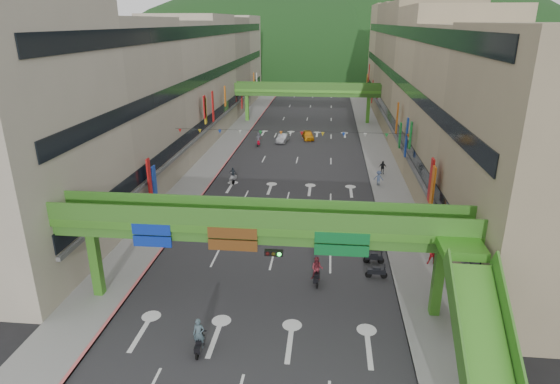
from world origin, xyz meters
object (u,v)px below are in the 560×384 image
Objects in this scene: scooter_rider_near at (199,337)px; car_silver at (283,138)px; car_yellow at (308,135)px; overpass_near at (274,238)px; pedestrian_red at (434,256)px; scooter_rider_mid at (317,270)px.

car_silver is at bearing 90.14° from scooter_rider_near.
car_silver is at bearing -158.78° from car_yellow.
scooter_rider_near is at bearing -129.98° from overpass_near.
scooter_rider_near is 0.56× the size of car_silver.
pedestrian_red is (11.31, -39.53, 0.25)m from car_yellow.
car_silver is 0.98× the size of car_yellow.
pedestrian_red is (8.65, 3.39, -0.15)m from scooter_rider_mid.
car_silver is 40.21m from pedestrian_red.
overpass_near is at bearing -138.68° from pedestrian_red.
scooter_rider_near is 51.02m from car_yellow.
overpass_near is 6.06m from scooter_rider_mid.
pedestrian_red is at bearing -59.47° from car_silver.
car_yellow is (-0.05, 46.51, -4.53)m from overpass_near.
overpass_near is 13.41× the size of scooter_rider_mid.
overpass_near is 46.73m from car_yellow.
car_yellow is at bearing 39.42° from car_silver.
car_yellow is at bearing 90.06° from overpass_near.
pedestrian_red is (11.27, 6.99, -4.28)m from overpass_near.
scooter_rider_near reaches higher than scooter_rider_mid.
overpass_near reaches higher than scooter_rider_mid.
car_silver is at bearing 121.50° from pedestrian_red.
scooter_rider_mid is (2.61, 3.59, -4.13)m from overpass_near.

